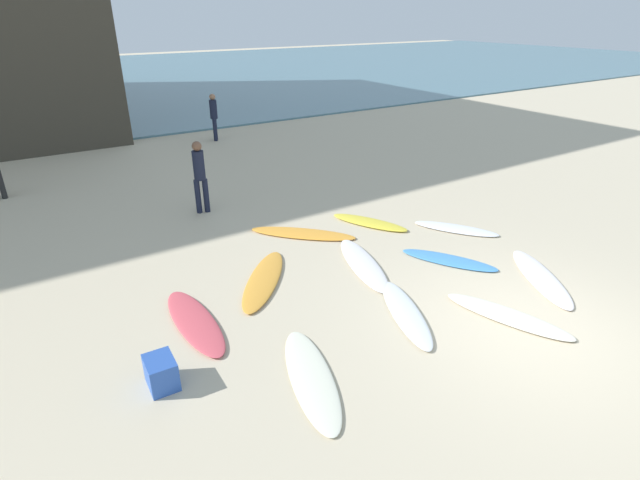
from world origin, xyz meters
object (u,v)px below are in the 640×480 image
(surfboard_2, at_px, (406,313))
(beachgoer_near, at_px, (200,173))
(surfboard_5, at_px, (370,222))
(surfboard_7, at_px, (195,322))
(surfboard_1, at_px, (541,277))
(surfboard_0, at_px, (264,280))
(surfboard_10, at_px, (456,229))
(surfboard_6, at_px, (449,260))
(surfboard_9, at_px, (363,264))
(beachgoer_mid, at_px, (214,115))
(surfboard_4, at_px, (311,377))
(surfboard_8, at_px, (303,233))
(surfboard_3, at_px, (508,316))
(beach_cooler, at_px, (161,373))

(surfboard_2, height_order, beachgoer_near, beachgoer_near)
(surfboard_5, bearing_deg, surfboard_7, 173.04)
(surfboard_1, relative_size, surfboard_2, 1.09)
(surfboard_0, bearing_deg, surfboard_5, 57.41)
(surfboard_7, height_order, beachgoer_near, beachgoer_near)
(surfboard_0, relative_size, surfboard_10, 1.21)
(surfboard_6, xyz_separation_m, surfboard_9, (-1.58, 0.81, 0.01))
(surfboard_5, xyz_separation_m, surfboard_9, (-1.42, -1.59, -0.00))
(surfboard_0, distance_m, surfboard_1, 5.25)
(beachgoer_near, bearing_deg, surfboard_7, -99.92)
(surfboard_5, height_order, beachgoer_mid, beachgoer_mid)
(surfboard_4, relative_size, surfboard_5, 1.14)
(surfboard_5, xyz_separation_m, surfboard_6, (0.16, -2.39, -0.01))
(beachgoer_near, relative_size, beachgoer_mid, 1.02)
(surfboard_2, relative_size, surfboard_8, 0.86)
(surfboard_1, xyz_separation_m, surfboard_5, (-1.09, 3.85, 0.01))
(surfboard_3, height_order, surfboard_8, surfboard_3)
(surfboard_4, xyz_separation_m, surfboard_9, (2.64, 2.26, 0.01))
(surfboard_0, distance_m, surfboard_2, 2.73)
(surfboard_3, xyz_separation_m, surfboard_8, (-1.13, 4.69, -0.00))
(beachgoer_near, bearing_deg, surfboard_10, -30.85)
(surfboard_6, relative_size, surfboard_7, 0.90)
(surfboard_0, bearing_deg, beachgoer_mid, 112.07)
(surfboard_4, bearing_deg, surfboard_7, -49.72)
(surfboard_0, bearing_deg, beachgoer_near, 125.05)
(surfboard_6, height_order, beach_cooler, beach_cooler)
(beachgoer_mid, bearing_deg, beach_cooler, 1.63)
(surfboard_5, relative_size, surfboard_10, 1.00)
(surfboard_0, bearing_deg, surfboard_8, 79.23)
(surfboard_10, distance_m, beachgoer_near, 6.27)
(surfboard_2, bearing_deg, surfboard_6, -131.70)
(surfboard_5, bearing_deg, surfboard_2, -145.10)
(surfboard_5, relative_size, surfboard_9, 0.83)
(surfboard_9, xyz_separation_m, beachgoer_near, (-1.62, 4.48, 0.97))
(surfboard_8, bearing_deg, surfboard_7, -13.02)
(surfboard_7, xyz_separation_m, beachgoer_near, (1.90, 4.58, 0.97))
(surfboard_1, bearing_deg, surfboard_8, 154.67)
(surfboard_5, distance_m, surfboard_7, 5.22)
(surfboard_5, distance_m, surfboard_8, 1.69)
(surfboard_1, xyz_separation_m, beach_cooler, (-6.90, 1.00, 0.18))
(surfboard_8, bearing_deg, beach_cooler, -7.22)
(surfboard_8, bearing_deg, beachgoer_near, -106.37)
(surfboard_0, relative_size, beach_cooler, 4.80)
(surfboard_0, distance_m, surfboard_3, 4.34)
(surfboard_7, bearing_deg, surfboard_2, -27.97)
(surfboard_6, bearing_deg, surfboard_10, 8.59)
(surfboard_1, relative_size, surfboard_3, 1.07)
(surfboard_3, bearing_deg, surfboard_9, 90.17)
(surfboard_10, bearing_deg, surfboard_4, -8.92)
(surfboard_3, relative_size, surfboard_8, 0.88)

